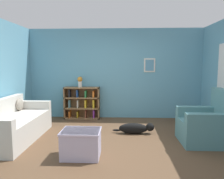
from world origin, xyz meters
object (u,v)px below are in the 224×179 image
Objects in this scene: couch at (13,125)px; bookshelf at (82,103)px; coffee_table at (81,143)px; recliner_chair at (207,125)px; dog at (136,128)px; vase at (80,81)px.

bookshelf is (1.11, 1.89, 0.14)m from couch.
bookshelf is 2.71m from coffee_table.
couch is at bearing -179.95° from recliner_chair.
dog is 3.17× the size of vase.
bookshelf is at bearing 146.63° from recliner_chair.
recliner_chair reaches higher than dog.
vase reaches higher than recliner_chair.
bookshelf is at bearing 99.82° from coffee_table.
couch is at bearing 153.84° from coffee_table.
vase is at bearing 60.66° from couch.
dog is at bearing 159.35° from recliner_chair.
recliner_chair is 1.65× the size of coffee_table.
recliner_chair is 2.53m from coffee_table.
bookshelf is 3.44m from recliner_chair.
coffee_table is (-2.41, -0.78, -0.13)m from recliner_chair.
coffee_table is (1.57, -0.77, -0.07)m from couch.
recliner_chair is at bearing -32.56° from vase.
dog is at bearing 52.07° from coffee_table.
bookshelf is at bearing 20.21° from vase.
coffee_table is at bearing -127.93° from dog.
vase is (-0.06, -0.02, 0.63)m from bookshelf.
coffee_table is at bearing -80.18° from bookshelf.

